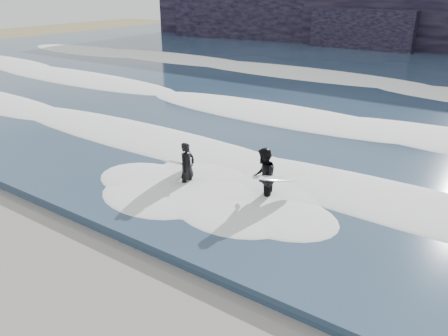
{
  "coord_description": "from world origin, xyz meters",
  "views": [
    {
      "loc": [
        6.18,
        -3.48,
        6.22
      ],
      "look_at": [
        -0.83,
        6.69,
        1.0
      ],
      "focal_mm": 35.0,
      "sensor_mm": 36.0,
      "label": 1
    }
  ],
  "objects": [
    {
      "name": "foam_near",
      "position": [
        0.0,
        9.0,
        0.4
      ],
      "size": [
        60.0,
        3.2,
        0.2
      ],
      "primitive_type": "ellipsoid",
      "color": "white",
      "rests_on": "sea"
    },
    {
      "name": "foam_far",
      "position": [
        0.0,
        25.0,
        0.45
      ],
      "size": [
        60.0,
        4.8,
        0.3
      ],
      "primitive_type": "ellipsoid",
      "color": "white",
      "rests_on": "sea"
    },
    {
      "name": "surfer_right",
      "position": [
        0.45,
        6.95,
        0.92
      ],
      "size": [
        1.44,
        1.93,
        1.82
      ],
      "color": "black",
      "rests_on": "ground"
    },
    {
      "name": "foam_mid",
      "position": [
        0.0,
        16.0,
        0.42
      ],
      "size": [
        60.0,
        4.0,
        0.24
      ],
      "primitive_type": "ellipsoid",
      "color": "white",
      "rests_on": "sea"
    },
    {
      "name": "surfer_left",
      "position": [
        -2.18,
        6.45,
        0.83
      ],
      "size": [
        1.12,
        2.02,
        1.64
      ],
      "color": "black",
      "rests_on": "ground"
    },
    {
      "name": "sea",
      "position": [
        0.0,
        29.0,
        0.15
      ],
      "size": [
        90.0,
        52.0,
        0.3
      ],
      "primitive_type": "cube",
      "color": "#273D54",
      "rests_on": "ground"
    }
  ]
}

